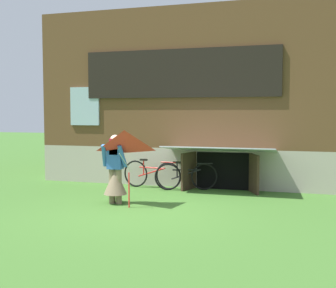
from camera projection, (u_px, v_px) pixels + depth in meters
name	position (u px, v px, depth m)	size (l,w,h in m)	color
ground_plane	(142.00, 210.00, 9.16)	(60.00, 60.00, 0.00)	#3D6B28
log_house	(202.00, 100.00, 14.49)	(8.44, 6.67, 4.94)	#ADA393
person	(115.00, 175.00, 9.79)	(0.61, 0.52, 1.55)	#7F6B51
kite	(124.00, 151.00, 9.08)	(1.13, 1.16, 1.53)	red
bicycle_black	(186.00, 176.00, 11.53)	(1.60, 0.58, 0.76)	black
bicycle_red	(152.00, 174.00, 11.80)	(1.72, 0.33, 0.79)	black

